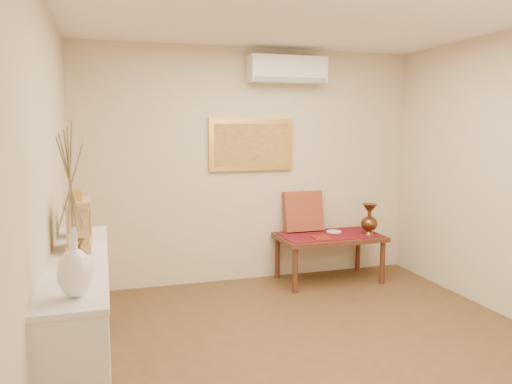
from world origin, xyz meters
name	(u,v)px	position (x,y,z in m)	size (l,w,h in m)	color
floor	(333,362)	(0.00, 0.00, 0.00)	(4.50, 4.50, 0.00)	brown
ceiling	(340,0)	(0.00, 0.00, 2.70)	(4.50, 4.50, 0.00)	white
wall_back	(251,166)	(0.00, 2.25, 1.35)	(4.00, 0.02, 2.70)	beige
wall_left	(45,202)	(-2.00, 0.00, 1.35)	(0.02, 4.50, 2.70)	beige
white_vase	(72,208)	(-1.80, -0.79, 1.43)	(0.17, 0.17, 0.89)	white
candlestick	(75,261)	(-1.81, -0.48, 1.08)	(0.10, 0.10, 0.20)	silver
brass_urn_small	(79,248)	(-1.81, -0.17, 1.08)	(0.09, 0.09, 0.20)	brown
table_cloth	(329,235)	(0.85, 1.88, 0.55)	(1.14, 0.59, 0.01)	maroon
brass_urn_tall	(369,216)	(1.30, 1.76, 0.78)	(0.19, 0.19, 0.44)	brown
plate	(334,232)	(0.96, 1.98, 0.56)	(0.18, 0.18, 0.01)	white
menu	(321,238)	(0.68, 1.72, 0.56)	(0.18, 0.25, 0.01)	maroon
cushion	(303,211)	(0.63, 2.15, 0.80)	(0.48, 0.10, 0.48)	maroon
display_ledge	(81,330)	(-1.82, 0.00, 0.49)	(0.37, 2.02, 0.98)	silver
mantel_clock	(79,224)	(-1.82, 0.24, 1.15)	(0.17, 0.36, 0.41)	tan
wooden_chest	(80,220)	(-1.83, 0.66, 1.10)	(0.16, 0.21, 0.24)	tan
low_table	(329,240)	(0.85, 1.88, 0.48)	(1.20, 0.70, 0.55)	#512918
painting	(251,145)	(0.00, 2.22, 1.60)	(1.00, 0.06, 0.60)	gold
ac_unit	(287,70)	(0.40, 2.12, 2.45)	(0.90, 0.25, 0.30)	white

